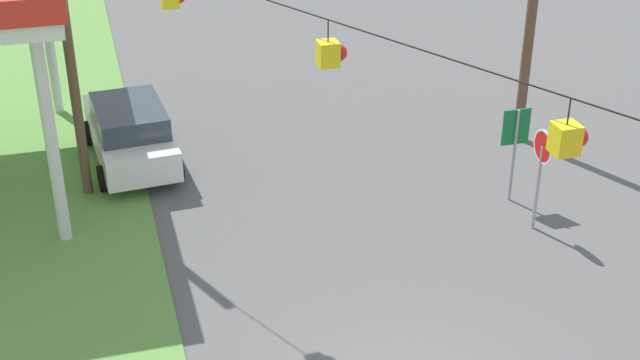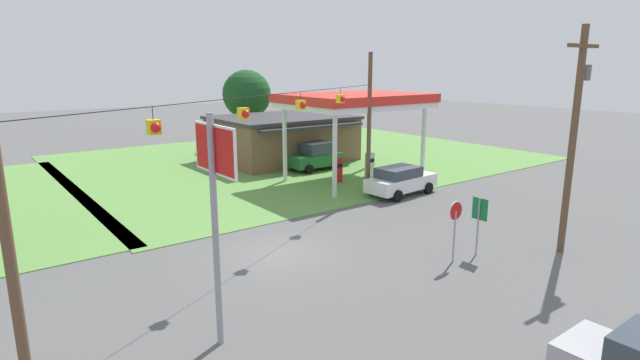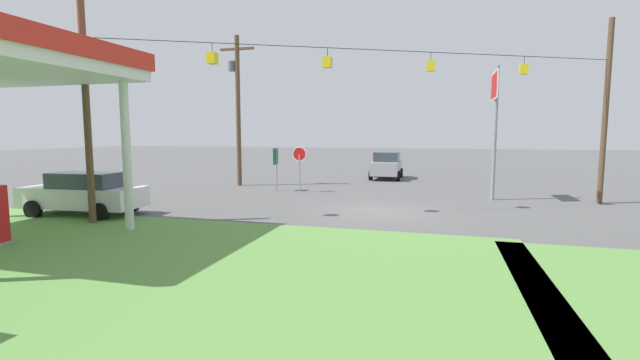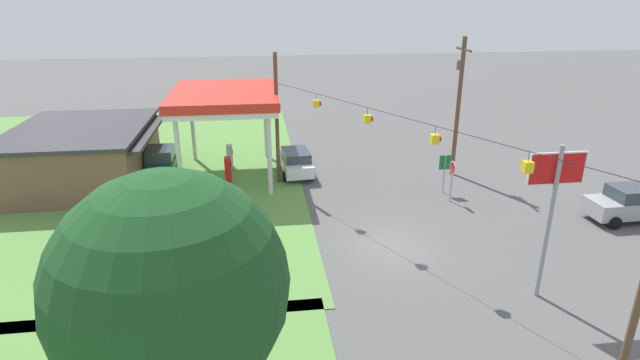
{
  "view_description": "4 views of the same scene",
  "coord_description": "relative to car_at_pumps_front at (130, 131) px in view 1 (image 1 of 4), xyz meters",
  "views": [
    {
      "loc": [
        -10.82,
        4.71,
        10.69
      ],
      "look_at": [
        3.46,
        0.69,
        2.86
      ],
      "focal_mm": 50.0,
      "sensor_mm": 36.0,
      "label": 1
    },
    {
      "loc": [
        -10.22,
        -16.46,
        7.56
      ],
      "look_at": [
        3.64,
        1.93,
        2.26
      ],
      "focal_mm": 28.0,
      "sensor_mm": 36.0,
      "label": 2
    },
    {
      "loc": [
        -2.36,
        17.3,
        3.19
      ],
      "look_at": [
        1.94,
        1.93,
        1.47
      ],
      "focal_mm": 24.0,
      "sensor_mm": 36.0,
      "label": 3
    },
    {
      "loc": [
        -21.04,
        6.32,
        11.62
      ],
      "look_at": [
        4.87,
        2.9,
        1.78
      ],
      "focal_mm": 28.0,
      "sensor_mm": 36.0,
      "label": 4
    }
  ],
  "objects": [
    {
      "name": "route_sign",
      "position": [
        -4.59,
        -8.75,
        0.82
      ],
      "size": [
        0.1,
        0.7,
        2.4
      ],
      "color": "gray",
      "rests_on": "ground"
    },
    {
      "name": "signal_span_gantry",
      "position": [
        -11.03,
        -3.78,
        3.65
      ],
      "size": [
        19.31,
        10.24,
        8.31
      ],
      "color": "brown",
      "rests_on": "ground"
    },
    {
      "name": "car_at_pumps_front",
      "position": [
        0.0,
        0.0,
        0.0
      ],
      "size": [
        4.75,
        2.37,
        1.71
      ],
      "rotation": [
        0.0,
        0.0,
        0.07
      ],
      "color": "white",
      "rests_on": "ground"
    },
    {
      "name": "stop_sign_roadside",
      "position": [
        -6.01,
        -8.67,
        0.92
      ],
      "size": [
        0.8,
        0.08,
        2.5
      ],
      "rotation": [
        0.0,
        0.0,
        3.14
      ],
      "color": "#99999E",
      "rests_on": "ground"
    }
  ]
}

